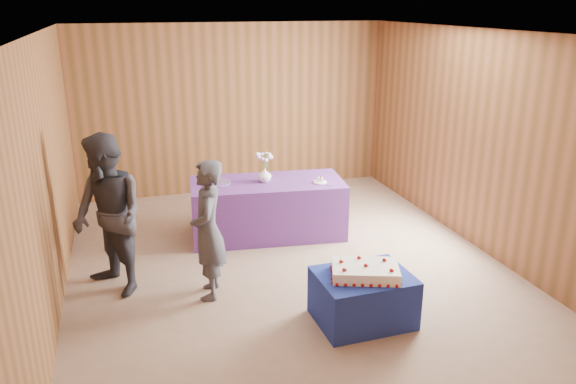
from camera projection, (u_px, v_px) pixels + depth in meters
name	position (u px, v px, depth m)	size (l,w,h in m)	color
ground	(286.00, 264.00, 6.75)	(6.00, 6.00, 0.00)	gray
room_shell	(286.00, 116.00, 6.17)	(5.04, 6.04, 2.72)	brown
cake_table	(363.00, 298.00, 5.48)	(0.90, 0.70, 0.50)	navy
serving_table	(268.00, 208.00, 7.50)	(2.00, 0.90, 0.75)	#6C3591
sheet_cake	(365.00, 271.00, 5.35)	(0.76, 0.64, 0.15)	white
vase	(264.00, 175.00, 7.35)	(0.18, 0.18, 0.19)	white
flower_spray	(264.00, 157.00, 7.27)	(0.23, 0.23, 0.18)	#396C2B
platter	(216.00, 183.00, 7.31)	(0.39, 0.39, 0.02)	#684B96
plate	(320.00, 182.00, 7.35)	(0.18, 0.18, 0.01)	white
cake_slice	(320.00, 179.00, 7.33)	(0.08, 0.08, 0.08)	white
knife	(321.00, 185.00, 7.23)	(0.26, 0.02, 0.00)	silver
guest_left	(208.00, 230.00, 5.81)	(0.55, 0.36, 1.50)	#3A3B45
guest_right	(109.00, 216.00, 5.86)	(0.85, 0.66, 1.74)	#2F2F38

